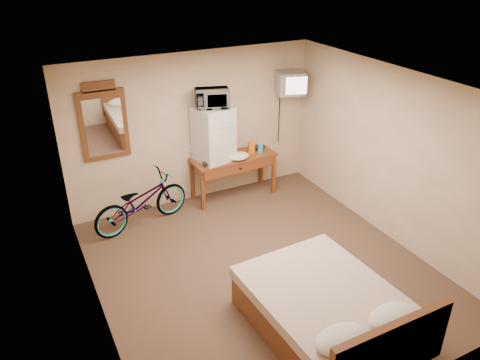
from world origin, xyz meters
The scene contains 13 objects.
room centered at (0.00, 0.00, 1.25)m, with size 4.60×4.64×2.50m.
desk centered at (0.59, 2.00, 0.64)m, with size 1.46×0.60×0.75m.
mini_fridge centered at (0.24, 2.06, 1.20)m, with size 0.65×0.63×0.90m.
microwave centered at (0.24, 2.06, 1.79)m, with size 0.52×0.35×0.29m, color silver.
snack_bag centered at (0.92, 2.01, 0.85)m, with size 0.10×0.06×0.21m, color orange.
blue_cup centered at (1.07, 1.97, 0.83)m, with size 0.09×0.09×0.16m, color #3B9EC8.
cloth_cream centered at (0.61, 1.88, 0.81)m, with size 0.37×0.28×0.11m, color beige.
cloth_dark_a centered at (0.09, 1.88, 0.80)m, with size 0.26×0.20×0.10m, color black.
cloth_dark_b centered at (1.12, 2.09, 0.80)m, with size 0.20×0.17×0.09m, color black.
crt_television centered at (1.65, 2.02, 1.87)m, with size 0.52×0.61×0.38m.
wall_mirror centered at (-1.42, 2.27, 1.60)m, with size 0.70×0.04×1.19m.
bicycle centered at (-1.10, 1.82, 0.42)m, with size 0.55×1.58×0.83m, color black.
bed centered at (0.09, -1.38, 0.30)m, with size 1.51×1.98×0.90m.
Camera 1 is at (-2.60, -4.44, 3.94)m, focal length 35.00 mm.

